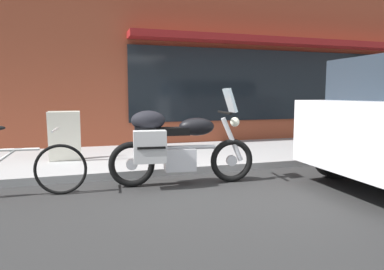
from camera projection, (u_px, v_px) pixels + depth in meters
name	position (u px, v px, depth m)	size (l,w,h in m)	color
ground_plane	(197.00, 193.00, 4.75)	(80.00, 80.00, 0.00)	#282828
touring_motorcycle	(175.00, 144.00, 5.11)	(2.13, 0.62, 1.40)	black
parked_bicycle	(15.00, 169.00, 4.55)	(1.76, 0.48, 0.93)	black
sandwich_board_sign	(65.00, 136.00, 6.40)	(0.55, 0.41, 0.89)	silver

